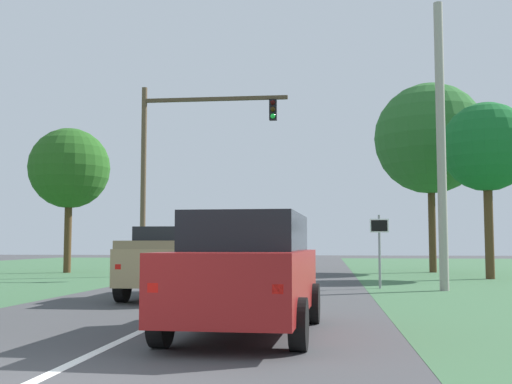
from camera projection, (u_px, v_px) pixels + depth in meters
name	position (u px, v px, depth m)	size (l,w,h in m)	color
ground_plane	(218.00, 296.00, 17.66)	(120.00, 120.00, 0.00)	#424244
lane_centre_stripe	(38.00, 379.00, 6.76)	(0.16, 41.90, 0.01)	white
red_suv_near	(247.00, 270.00, 10.31)	(2.30, 4.92, 1.93)	maroon
pickup_truck_lead	(176.00, 261.00, 17.02)	(2.32, 4.84, 1.87)	tan
traffic_light	(178.00, 153.00, 28.05)	(6.52, 0.40, 8.39)	brown
keep_moving_sign	(379.00, 241.00, 20.54)	(0.60, 0.09, 2.37)	gray
oak_tree_right	(430.00, 139.00, 32.26)	(5.60, 5.60, 9.55)	#4C351E
utility_pole_right	(441.00, 144.00, 19.80)	(0.28, 0.28, 9.05)	#9E998E
extra_tree_1	(487.00, 148.00, 26.25)	(3.67, 3.67, 7.26)	#4C351E
extra_tree_2	(69.00, 169.00, 31.83)	(4.01, 4.01, 7.20)	#4C351E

